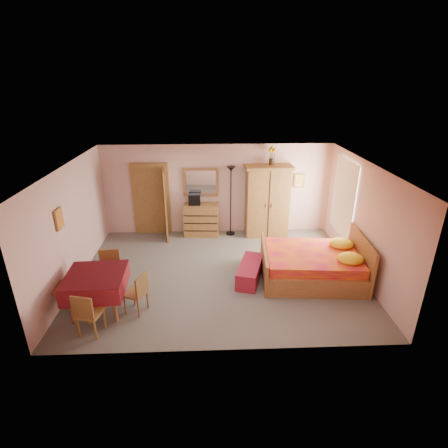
{
  "coord_description": "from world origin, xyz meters",
  "views": [
    {
      "loc": [
        -0.21,
        -7.14,
        4.3
      ],
      "look_at": [
        0.1,
        0.3,
        1.15
      ],
      "focal_mm": 28.0,
      "sensor_mm": 36.0,
      "label": 1
    }
  ],
  "objects_px": {
    "sunflower_vase": "(272,156)",
    "chair_east": "(135,293)",
    "wall_mirror": "(201,182)",
    "floor_lamp": "(231,201)",
    "chest_of_drawers": "(201,220)",
    "bench": "(250,271)",
    "wardrobe": "(267,201)",
    "chair_north": "(110,273)",
    "chair_west": "(60,287)",
    "stereo": "(194,199)",
    "bed": "(312,257)",
    "chair_south": "(90,312)",
    "dining_table": "(98,292)"
  },
  "relations": [
    {
      "from": "chest_of_drawers",
      "to": "floor_lamp",
      "type": "relative_size",
      "value": 0.49
    },
    {
      "from": "chair_south",
      "to": "bed",
      "type": "bearing_deg",
      "value": 34.46
    },
    {
      "from": "bed",
      "to": "bench",
      "type": "distance_m",
      "value": 1.44
    },
    {
      "from": "stereo",
      "to": "chair_north",
      "type": "relative_size",
      "value": 0.36
    },
    {
      "from": "chair_west",
      "to": "wardrobe",
      "type": "bearing_deg",
      "value": 124.85
    },
    {
      "from": "chair_west",
      "to": "stereo",
      "type": "bearing_deg",
      "value": 142.3
    },
    {
      "from": "sunflower_vase",
      "to": "chair_north",
      "type": "bearing_deg",
      "value": -142.74
    },
    {
      "from": "chair_north",
      "to": "chair_east",
      "type": "relative_size",
      "value": 1.09
    },
    {
      "from": "bench",
      "to": "chair_north",
      "type": "relative_size",
      "value": 1.29
    },
    {
      "from": "wall_mirror",
      "to": "floor_lamp",
      "type": "relative_size",
      "value": 0.49
    },
    {
      "from": "dining_table",
      "to": "wardrobe",
      "type": "bearing_deg",
      "value": 42.22
    },
    {
      "from": "chair_west",
      "to": "chest_of_drawers",
      "type": "bearing_deg",
      "value": 140.1
    },
    {
      "from": "chest_of_drawers",
      "to": "bench",
      "type": "bearing_deg",
      "value": -62.02
    },
    {
      "from": "wall_mirror",
      "to": "chair_east",
      "type": "xyz_separation_m",
      "value": [
        -1.22,
        -3.8,
        -1.13
      ]
    },
    {
      "from": "chair_west",
      "to": "chair_north",
      "type": "bearing_deg",
      "value": 123.74
    },
    {
      "from": "floor_lamp",
      "to": "wardrobe",
      "type": "distance_m",
      "value": 1.04
    },
    {
      "from": "bed",
      "to": "chair_east",
      "type": "height_order",
      "value": "bed"
    },
    {
      "from": "wardrobe",
      "to": "chair_west",
      "type": "distance_m",
      "value": 5.74
    },
    {
      "from": "wardrobe",
      "to": "chair_west",
      "type": "relative_size",
      "value": 2.01
    },
    {
      "from": "bed",
      "to": "chair_south",
      "type": "bearing_deg",
      "value": -154.03
    },
    {
      "from": "chest_of_drawers",
      "to": "bed",
      "type": "relative_size",
      "value": 0.44
    },
    {
      "from": "wall_mirror",
      "to": "sunflower_vase",
      "type": "relative_size",
      "value": 2.01
    },
    {
      "from": "chair_west",
      "to": "chair_east",
      "type": "relative_size",
      "value": 1.2
    },
    {
      "from": "bed",
      "to": "chair_north",
      "type": "xyz_separation_m",
      "value": [
        -4.44,
        -0.41,
        -0.06
      ]
    },
    {
      "from": "sunflower_vase",
      "to": "chair_east",
      "type": "relative_size",
      "value": 0.59
    },
    {
      "from": "dining_table",
      "to": "chair_north",
      "type": "height_order",
      "value": "chair_north"
    },
    {
      "from": "wall_mirror",
      "to": "chair_north",
      "type": "height_order",
      "value": "wall_mirror"
    },
    {
      "from": "chair_east",
      "to": "dining_table",
      "type": "bearing_deg",
      "value": 108.17
    },
    {
      "from": "bench",
      "to": "wardrobe",
      "type": "bearing_deg",
      "value": 73.4
    },
    {
      "from": "chest_of_drawers",
      "to": "chair_north",
      "type": "relative_size",
      "value": 1.07
    },
    {
      "from": "sunflower_vase",
      "to": "chair_south",
      "type": "relative_size",
      "value": 0.57
    },
    {
      "from": "bench",
      "to": "sunflower_vase",
      "type": "bearing_deg",
      "value": 72.18
    },
    {
      "from": "floor_lamp",
      "to": "wardrobe",
      "type": "height_order",
      "value": "wardrobe"
    },
    {
      "from": "chest_of_drawers",
      "to": "dining_table",
      "type": "height_order",
      "value": "chest_of_drawers"
    },
    {
      "from": "bed",
      "to": "chair_north",
      "type": "bearing_deg",
      "value": -169.9
    },
    {
      "from": "sunflower_vase",
      "to": "chair_south",
      "type": "bearing_deg",
      "value": -132.35
    },
    {
      "from": "wall_mirror",
      "to": "bed",
      "type": "bearing_deg",
      "value": -44.06
    },
    {
      "from": "dining_table",
      "to": "chair_east",
      "type": "bearing_deg",
      "value": -5.42
    },
    {
      "from": "stereo",
      "to": "chair_east",
      "type": "height_order",
      "value": "stereo"
    },
    {
      "from": "sunflower_vase",
      "to": "chair_east",
      "type": "height_order",
      "value": "sunflower_vase"
    },
    {
      "from": "wall_mirror",
      "to": "wardrobe",
      "type": "relative_size",
      "value": 0.49
    },
    {
      "from": "bench",
      "to": "wall_mirror",
      "type": "bearing_deg",
      "value": 113.07
    },
    {
      "from": "floor_lamp",
      "to": "dining_table",
      "type": "relative_size",
      "value": 1.84
    },
    {
      "from": "chair_east",
      "to": "wall_mirror",
      "type": "bearing_deg",
      "value": 5.75
    },
    {
      "from": "chest_of_drawers",
      "to": "bed",
      "type": "xyz_separation_m",
      "value": [
        2.56,
        -2.47,
        0.06
      ]
    },
    {
      "from": "wardrobe",
      "to": "chair_east",
      "type": "xyz_separation_m",
      "value": [
        -3.11,
        -3.56,
        -0.61
      ]
    },
    {
      "from": "wall_mirror",
      "to": "bench",
      "type": "xyz_separation_m",
      "value": [
        1.15,
        -2.7,
        -1.35
      ]
    },
    {
      "from": "stereo",
      "to": "wardrobe",
      "type": "height_order",
      "value": "wardrobe"
    },
    {
      "from": "chair_east",
      "to": "chair_north",
      "type": "bearing_deg",
      "value": 66.88
    },
    {
      "from": "stereo",
      "to": "bed",
      "type": "distance_m",
      "value": 3.76
    }
  ]
}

